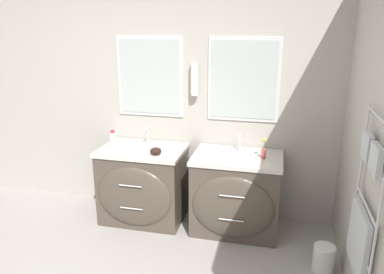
% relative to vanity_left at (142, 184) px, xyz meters
% --- Properties ---
extents(wall_back, '(5.36, 0.16, 2.60)m').
position_rel_vanity_left_xyz_m(wall_back, '(0.15, 0.39, 0.89)').
color(wall_back, '#B2ADA3').
rests_on(wall_back, ground_plane).
extents(wall_right, '(0.13, 3.96, 2.60)m').
position_rel_vanity_left_xyz_m(wall_right, '(2.05, -0.73, 0.87)').
color(wall_right, '#B2ADA3').
rests_on(wall_right, ground_plane).
extents(vanity_left, '(0.89, 0.69, 0.81)m').
position_rel_vanity_left_xyz_m(vanity_left, '(0.00, 0.00, 0.00)').
color(vanity_left, '#4C4238').
rests_on(vanity_left, ground_plane).
extents(vanity_right, '(0.89, 0.69, 0.81)m').
position_rel_vanity_left_xyz_m(vanity_right, '(1.01, 0.00, 0.00)').
color(vanity_right, '#4C4238').
rests_on(vanity_right, ground_plane).
extents(faucet_left, '(0.17, 0.11, 0.18)m').
position_rel_vanity_left_xyz_m(faucet_left, '(0.00, 0.19, 0.48)').
color(faucet_left, silver).
rests_on(faucet_left, vanity_left).
extents(faucet_right, '(0.17, 0.11, 0.18)m').
position_rel_vanity_left_xyz_m(faucet_right, '(1.01, 0.19, 0.48)').
color(faucet_right, silver).
rests_on(faucet_right, vanity_right).
extents(toiletry_bottle, '(0.07, 0.07, 0.21)m').
position_rel_vanity_left_xyz_m(toiletry_bottle, '(-0.28, -0.06, 0.49)').
color(toiletry_bottle, silver).
rests_on(toiletry_bottle, vanity_left).
extents(amenity_bowl, '(0.12, 0.12, 0.07)m').
position_rel_vanity_left_xyz_m(amenity_bowl, '(0.20, -0.11, 0.43)').
color(amenity_bowl, black).
rests_on(amenity_bowl, vanity_left).
extents(flower_vase, '(0.05, 0.05, 0.21)m').
position_rel_vanity_left_xyz_m(flower_vase, '(1.26, 0.03, 0.48)').
color(flower_vase, '#CC4C51').
rests_on(flower_vase, vanity_right).
extents(soap_dish, '(0.08, 0.06, 0.04)m').
position_rel_vanity_left_xyz_m(soap_dish, '(0.81, -0.14, 0.41)').
color(soap_dish, white).
rests_on(soap_dish, vanity_right).
extents(waste_bin, '(0.19, 0.19, 0.24)m').
position_rel_vanity_left_xyz_m(waste_bin, '(1.84, -0.50, -0.29)').
color(waste_bin, silver).
rests_on(waste_bin, ground_plane).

